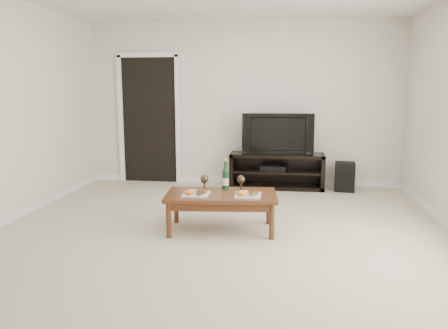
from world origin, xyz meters
TOP-DOWN VIEW (x-y plane):
  - floor at (0.00, 0.00)m, footprint 5.50×5.50m
  - back_wall at (0.00, 2.77)m, footprint 5.00×0.04m
  - doorway at (-1.55, 2.73)m, footprint 0.90×0.02m
  - media_console at (0.57, 2.50)m, footprint 1.46×0.45m
  - television at (0.57, 2.50)m, footprint 1.10×0.22m
  - av_receiver at (0.52, 2.48)m, footprint 0.44×0.35m
  - subwoofer at (1.60, 2.44)m, footprint 0.32×0.32m
  - coffee_table at (-0.00, 0.28)m, footprint 1.25×0.76m
  - plate_left at (-0.26, 0.17)m, footprint 0.27×0.27m
  - plate_right at (0.30, 0.20)m, footprint 0.27×0.27m
  - wine_bottle at (0.02, 0.50)m, footprint 0.07×0.07m
  - goblet_left at (-0.21, 0.44)m, footprint 0.09×0.09m
  - goblet_right at (0.20, 0.47)m, footprint 0.09×0.09m

SIDE VIEW (x-z plane):
  - floor at x=0.00m, z-range 0.00..0.00m
  - coffee_table at x=0.00m, z-range 0.00..0.42m
  - subwoofer at x=1.60m, z-range 0.00..0.44m
  - media_console at x=0.57m, z-range 0.00..0.55m
  - av_receiver at x=0.52m, z-range 0.29..0.36m
  - plate_left at x=-0.26m, z-range 0.42..0.49m
  - plate_right at x=0.30m, z-range 0.42..0.49m
  - goblet_left at x=-0.21m, z-range 0.42..0.59m
  - goblet_right at x=0.20m, z-range 0.42..0.59m
  - wine_bottle at x=0.02m, z-range 0.42..0.77m
  - television at x=0.57m, z-range 0.55..1.18m
  - doorway at x=-1.55m, z-range 0.00..2.05m
  - back_wall at x=0.00m, z-range 0.00..2.60m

